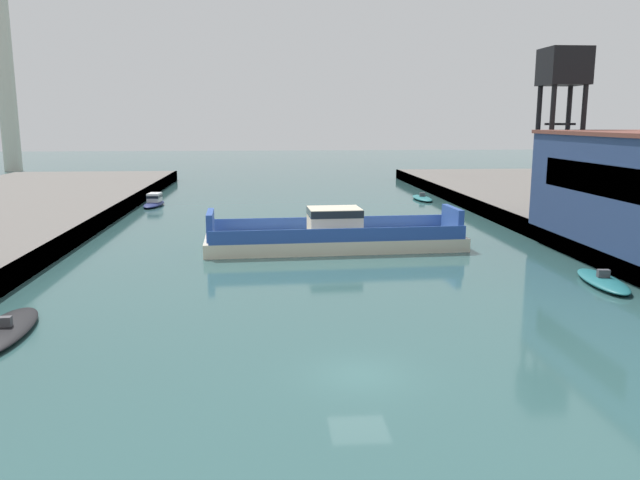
{
  "coord_description": "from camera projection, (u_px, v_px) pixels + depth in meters",
  "views": [
    {
      "loc": [
        -3.74,
        -24.76,
        10.6
      ],
      "look_at": [
        0.0,
        20.02,
        2.0
      ],
      "focal_mm": 35.25,
      "sensor_mm": 36.0,
      "label": 1
    }
  ],
  "objects": [
    {
      "name": "smokestack_distant_a",
      "position": [
        5.0,
        75.0,
        129.86
      ],
      "size": [
        3.88,
        3.88,
        37.27
      ],
      "color": "beige",
      "rests_on": "ground"
    },
    {
      "name": "ground_plane",
      "position": [
        359.0,
        375.0,
        26.53
      ],
      "size": [
        400.0,
        400.0,
        0.0
      ],
      "primitive_type": "plane",
      "color": "#335B5B"
    },
    {
      "name": "moored_boat_mid_left",
      "position": [
        154.0,
        201.0,
        78.66
      ],
      "size": [
        2.55,
        6.68,
        1.59
      ],
      "color": "navy",
      "rests_on": "ground"
    },
    {
      "name": "moored_boat_near_right",
      "position": [
        422.0,
        198.0,
        84.66
      ],
      "size": [
        2.16,
        6.88,
        0.98
      ],
      "color": "#237075",
      "rests_on": "ground"
    },
    {
      "name": "moored_boat_mid_right",
      "position": [
        3.0,
        331.0,
        31.37
      ],
      "size": [
        3.05,
        8.14,
        0.96
      ],
      "color": "black",
      "rests_on": "ground"
    },
    {
      "name": "moored_boat_near_left",
      "position": [
        603.0,
        281.0,
        41.01
      ],
      "size": [
        2.91,
        6.95,
        1.02
      ],
      "color": "#237075",
      "rests_on": "ground"
    },
    {
      "name": "crane_tower",
      "position": [
        563.0,
        83.0,
        55.22
      ],
      "size": [
        3.66,
        3.66,
        15.19
      ],
      "color": "black",
      "rests_on": "quay_right"
    },
    {
      "name": "chain_ferry",
      "position": [
        334.0,
        236.0,
        52.61
      ],
      "size": [
        21.72,
        7.23,
        3.42
      ],
      "color": "beige",
      "rests_on": "ground"
    }
  ]
}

